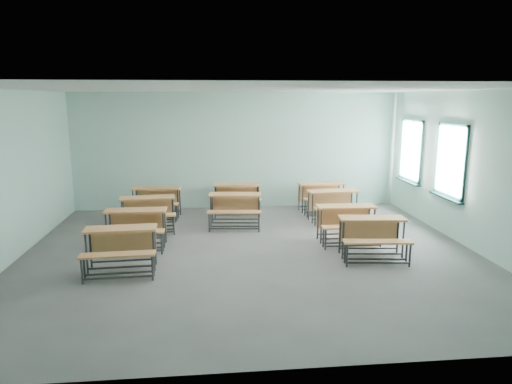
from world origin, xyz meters
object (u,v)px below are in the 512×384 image
desk_unit_r2c1 (235,205)px  desk_unit_r0c2 (373,232)px  desk_unit_r2c0 (148,209)px  desk_unit_r2c2 (334,201)px  desk_unit_r3c1 (237,194)px  desk_unit_r0c0 (121,243)px  desk_unit_r1c0 (135,223)px  desk_unit_r3c0 (156,198)px  desk_unit_r1c2 (347,218)px  desk_unit_r3c2 (323,193)px

desk_unit_r2c1 → desk_unit_r0c2: bearing=-38.9°
desk_unit_r2c0 → desk_unit_r2c2: bearing=-1.9°
desk_unit_r0c2 → desk_unit_r3c1: 4.47m
desk_unit_r0c0 → desk_unit_r1c0: 1.35m
desk_unit_r0c0 → desk_unit_r3c0: size_ratio=0.97×
desk_unit_r2c0 → desk_unit_r3c0: same height
desk_unit_r2c2 → desk_unit_r0c2: bearing=-93.9°
desk_unit_r0c0 → desk_unit_r3c0: 3.76m
desk_unit_r0c0 → desk_unit_r3c0: same height
desk_unit_r2c2 → desk_unit_r1c0: bearing=-165.6°
desk_unit_r0c2 → desk_unit_r3c0: 5.69m
desk_unit_r1c2 → desk_unit_r0c0: bearing=-163.2°
desk_unit_r2c2 → desk_unit_r3c0: size_ratio=0.99×
desk_unit_r1c2 → desk_unit_r1c0: bearing=180.0°
desk_unit_r2c1 → desk_unit_r2c2: size_ratio=1.02×
desk_unit_r3c2 → desk_unit_r1c0: bearing=-155.5°
desk_unit_r3c0 → desk_unit_r0c0: bearing=-87.4°
desk_unit_r1c0 → desk_unit_r3c1: (2.25, 2.68, 0.00)m
desk_unit_r2c2 → desk_unit_r0c0: bearing=-152.3°
desk_unit_r0c2 → desk_unit_r1c2: 1.03m
desk_unit_r2c1 → desk_unit_r2c2: same height
desk_unit_r0c0 → desk_unit_r0c2: bearing=0.2°
desk_unit_r1c2 → desk_unit_r3c2: (0.13, 2.68, 0.00)m
desk_unit_r0c0 → desk_unit_r1c0: bearing=85.2°
desk_unit_r0c2 → desk_unit_r1c2: bearing=106.5°
desk_unit_r2c2 → desk_unit_r3c0: (-4.46, 0.84, 0.00)m
desk_unit_r1c0 → desk_unit_r2c2: 4.86m
desk_unit_r1c0 → desk_unit_r2c0: 1.24m
desk_unit_r2c2 → desk_unit_r3c1: bearing=150.3°
desk_unit_r0c0 → desk_unit_r1c2: (4.48, 1.26, 0.00)m
desk_unit_r2c0 → desk_unit_r2c1: size_ratio=1.00×
desk_unit_r0c2 → desk_unit_r2c0: size_ratio=1.00×
desk_unit_r1c0 → desk_unit_r2c0: size_ratio=0.95×
desk_unit_r1c0 → desk_unit_r1c2: (4.43, -0.09, 0.00)m
desk_unit_r3c2 → desk_unit_r2c2: bearing=-92.8°
desk_unit_r3c0 → desk_unit_r1c2: bearing=-24.6°
desk_unit_r1c0 → desk_unit_r2c1: same height
desk_unit_r3c0 → desk_unit_r0c2: bearing=-32.6°
desk_unit_r1c0 → desk_unit_r1c2: 4.44m
desk_unit_r2c2 → desk_unit_r1c2: bearing=-100.2°
desk_unit_r3c0 → desk_unit_r3c2: size_ratio=1.00×
desk_unit_r1c2 → desk_unit_r2c1: same height
desk_unit_r3c1 → desk_unit_r3c2: bearing=0.1°
desk_unit_r0c2 → desk_unit_r3c0: bearing=147.9°
desk_unit_r2c1 → desk_unit_r3c0: (-1.98, 1.02, 0.00)m
desk_unit_r2c1 → desk_unit_r3c0: 2.22m
desk_unit_r1c2 → desk_unit_r3c0: (-4.29, 2.49, 0.00)m
desk_unit_r1c0 → desk_unit_r3c0: bearing=87.1°
desk_unit_r0c0 → desk_unit_r1c2: same height
desk_unit_r2c0 → desk_unit_r3c1: same height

